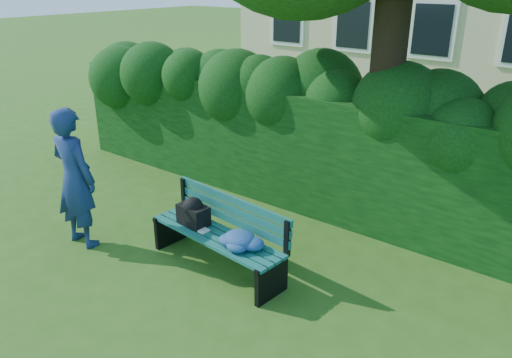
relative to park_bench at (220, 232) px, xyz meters
The scene contains 4 objects.
ground 0.52m from the park_bench, 99.65° to the left, with size 80.00×80.00×0.00m, color #2F5817.
hedge 2.38m from the park_bench, 90.60° to the left, with size 10.00×1.00×1.80m.
park_bench is the anchor object (origin of this frame).
man_reading 2.08m from the park_bench, 160.29° to the right, with size 0.69×0.45×1.89m, color navy.
Camera 1 is at (3.67, -4.11, 3.41)m, focal length 35.00 mm.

